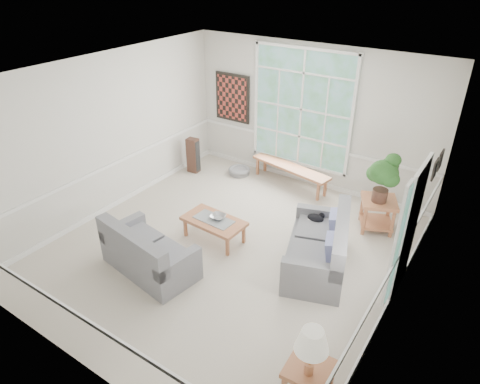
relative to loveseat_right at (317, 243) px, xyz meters
name	(u,v)px	position (x,y,z in m)	size (l,w,h in m)	color
floor	(229,248)	(-1.46, -0.38, -0.47)	(5.50, 6.00, 0.01)	#B7AC9D
ceiling	(226,75)	(-1.46, -0.38, 2.54)	(5.50, 6.00, 0.02)	white
wall_back	(311,117)	(-1.46, 2.62, 1.04)	(5.50, 0.02, 3.00)	silver
wall_front	(65,275)	(-1.46, -3.38, 1.04)	(5.50, 0.02, 3.00)	silver
wall_left	(109,135)	(-4.21, -0.38, 1.04)	(0.02, 6.00, 3.00)	silver
wall_right	(406,224)	(1.29, -0.38, 1.04)	(0.02, 6.00, 3.00)	silver
window_back	(302,109)	(-1.66, 2.58, 1.19)	(2.30, 0.08, 2.40)	white
entry_door	(408,230)	(1.25, 0.22, 0.59)	(0.08, 0.90, 2.10)	white
door_sidelight	(397,247)	(1.25, -0.41, 0.69)	(0.08, 0.26, 1.90)	white
wall_art	(232,98)	(-3.41, 2.57, 1.14)	(0.90, 0.06, 1.10)	#59221B
wall_frame_near	(434,169)	(1.25, 1.37, 1.09)	(0.04, 0.26, 0.32)	black
wall_frame_far	(440,160)	(1.25, 1.77, 1.09)	(0.04, 0.26, 0.32)	black
loveseat_right	(317,243)	(0.00, 0.00, 0.00)	(0.89, 1.72, 0.93)	slate
loveseat_front	(149,247)	(-2.18, -1.54, -0.04)	(1.58, 0.82, 0.85)	slate
coffee_table	(214,229)	(-1.82, -0.31, -0.26)	(1.10, 0.60, 0.41)	#A86440
pewter_bowl	(218,216)	(-1.79, -0.23, -0.01)	(0.32, 0.32, 0.08)	#97979C
window_bench	(290,176)	(-1.68, 2.27, -0.24)	(1.91, 0.37, 0.44)	#A86440
end_table	(377,214)	(0.46, 1.63, -0.16)	(0.61, 0.61, 0.61)	#A86440
houseplant	(383,178)	(0.45, 1.59, 0.61)	(0.54, 0.54, 0.93)	#24531F
side_table	(308,383)	(0.94, -2.24, -0.21)	(0.51, 0.51, 0.52)	#A86440
table_lamp	(311,353)	(0.96, -2.31, 0.37)	(0.37, 0.37, 0.64)	white
pet_bed	(239,171)	(-2.90, 2.10, -0.39)	(0.50, 0.50, 0.15)	slate
floor_speaker	(193,155)	(-3.86, 1.62, -0.06)	(0.25, 0.20, 0.82)	#42271D
cat	(315,218)	(-0.29, 0.54, 0.08)	(0.29, 0.20, 0.14)	black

